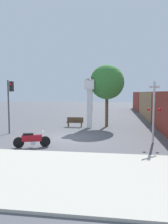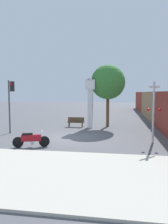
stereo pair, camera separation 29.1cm
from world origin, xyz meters
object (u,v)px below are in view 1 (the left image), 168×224
Objects in this scene: freight_train at (155,105)px; bench at (75,122)px; street_tree at (107,82)px; railroad_crossing_signal at (154,110)px; motorcycle at (32,140)px; clock_tower at (90,95)px; traffic_light at (10,97)px.

freight_train is 12.80m from bench.
street_tree is 4.88m from bench.
railroad_crossing_signal is 7.61m from street_tree.
motorcycle is 0.06× the size of freight_train.
bench is (-8.97, -9.06, -1.21)m from freight_train.
freight_train reaches higher than motorcycle.
street_tree is (-3.28, 6.54, 2.09)m from railroad_crossing_signal.
bench is at bearing 63.96° from motorcycle.
clock_tower reaches higher than freight_train.
railroad_crossing_signal is at bearing -49.30° from clock_tower.
freight_train is at bearing 79.92° from railroad_crossing_signal.
traffic_light is at bearing -135.66° from freight_train.
freight_train is 8.50× the size of traffic_light.
street_tree is at bearing -125.11° from freight_train.
street_tree is (4.15, 8.74, 3.81)m from motorcycle.
motorcycle is 1.33× the size of bench.
motorcycle is 0.46× the size of clock_tower.
motorcycle is at bearing -97.93° from bench.
traffic_light is at bearing 170.35° from railroad_crossing_signal.
motorcycle is 8.65m from clock_tower.
clock_tower is (2.59, 7.83, 2.62)m from motorcycle.
motorcycle is at bearing -108.32° from clock_tower.
bench is at bearing -134.72° from freight_train.
railroad_crossing_signal is at bearing -43.36° from bench.
street_tree is at bearing 32.02° from traffic_light.
street_tree is 3.71× the size of bench.
bench is (-3.02, -0.59, -3.79)m from street_tree.
street_tree is (1.56, 0.91, 1.19)m from clock_tower.
traffic_light is 8.97m from street_tree.
freight_train reaches higher than bench.
motorcycle is 7.94m from railroad_crossing_signal.
clock_tower reaches higher than bench.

